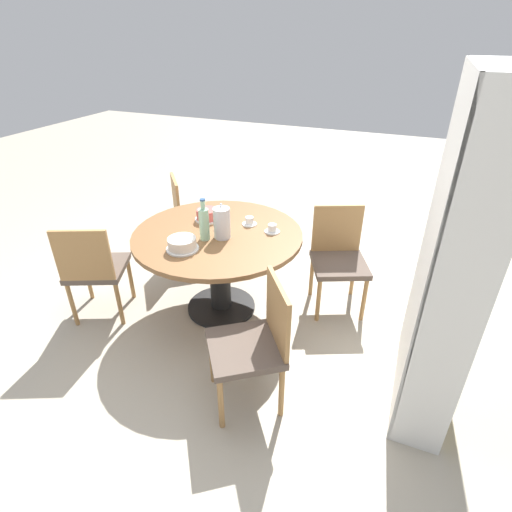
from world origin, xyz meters
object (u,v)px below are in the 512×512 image
Objects in this scene: chair_a at (255,341)px; cup_b at (272,229)px; chair_b at (338,256)px; cup_a at (249,222)px; chair_c at (192,215)px; coffee_pot at (222,222)px; chair_d at (94,268)px; cake_main at (182,244)px; cake_second at (207,215)px; bookshelf at (445,267)px; water_bottle at (204,223)px.

chair_a is 0.98m from cup_b.
chair_b is 0.77m from cup_a.
coffee_pot reaches higher than chair_c.
chair_d is 0.81m from cake_main.
chair_d is at bearing -47.39° from cake_second.
chair_a and chair_c have the same top height.
chair_c is 1.20m from cake_main.
bookshelf is 16.32× the size of cup_b.
coffee_pot is (0.49, -0.78, 0.38)m from chair_b.
bookshelf reaches higher than chair_a.
chair_a is 1.15m from bookshelf.
chair_d is 7.09× the size of cup_b.
water_bottle is 0.35m from cake_second.
chair_d is at bearing -176.31° from chair_b.
chair_c is at bearing 146.42° from chair_b.
coffee_pot is (-0.39, 0.92, 0.38)m from chair_d.
cup_a is at bearing 69.97° from bookshelf.
cup_b is (0.54, 1.03, 0.28)m from chair_c.
chair_d is 0.95m from water_bottle.
chair_b reaches higher than cup_a.
chair_c reaches higher than cake_main.
chair_a and chair_b have the same top height.
cup_b is at bearing 125.08° from coffee_pot.
chair_d is 0.43× the size of bookshelf.
cup_b is at bearing 135.23° from cake_main.
chair_c is 2.67× the size of water_bottle.
chair_c is 3.68× the size of cake_main.
cup_a is (0.21, -0.68, 0.28)m from chair_b.
chair_a is 0.43× the size of bookshelf.
chair_c is 7.09× the size of cup_a.
coffee_pot is 2.27× the size of cup_b.
water_bottle reaches higher than chair_d.
chair_a is at bearing -178.24° from chair_c.
cup_a and cup_b have the same top height.
coffee_pot is 0.35m from cake_second.
cake_main is 1.14× the size of cake_second.
chair_b is 1.00m from coffee_pot.
chair_c is 0.99m from cup_a.
bookshelf is at bearing 91.60° from cake_main.
coffee_pot is 0.31m from cup_a.
chair_b is at bearing -139.22° from chair_c.
water_bottle reaches higher than coffee_pot.
chair_d is (0.88, -1.70, 0.00)m from chair_b.
water_bottle is 1.38× the size of cake_main.
chair_c is 2.45m from bookshelf.
chair_a is 1.24m from cake_second.
cake_main is 1.93× the size of cup_a.
chair_b is 1.00× the size of chair_d.
cake_second is 0.56m from cup_b.
coffee_pot reaches higher than cake_main.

